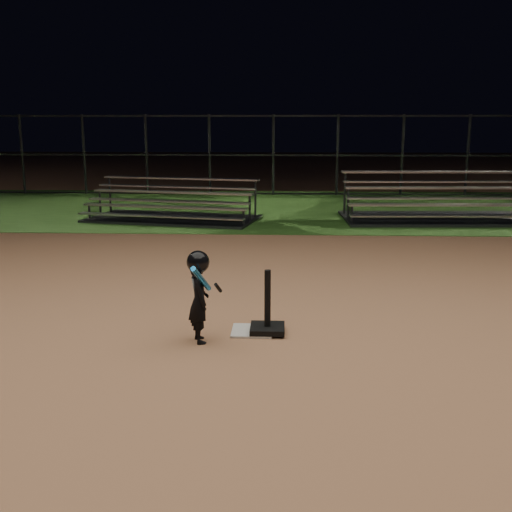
{
  "coord_description": "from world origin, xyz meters",
  "views": [
    {
      "loc": [
        0.34,
        -6.57,
        2.31
      ],
      "look_at": [
        0.0,
        1.0,
        0.65
      ],
      "focal_mm": 43.44,
      "sensor_mm": 36.0,
      "label": 1
    }
  ],
  "objects_px": {
    "bleacher_left": "(172,212)",
    "bleacher_right": "(440,211)",
    "batting_tee": "(267,320)",
    "home_plate": "(252,331)",
    "child_batter": "(199,294)"
  },
  "relations": [
    {
      "from": "home_plate",
      "to": "bleacher_right",
      "type": "relative_size",
      "value": 0.1
    },
    {
      "from": "bleacher_left",
      "to": "bleacher_right",
      "type": "xyz_separation_m",
      "value": [
        6.32,
        0.27,
        0.03
      ]
    },
    {
      "from": "batting_tee",
      "to": "bleacher_left",
      "type": "distance_m",
      "value": 8.22
    },
    {
      "from": "bleacher_left",
      "to": "bleacher_right",
      "type": "distance_m",
      "value": 6.33
    },
    {
      "from": "bleacher_right",
      "to": "home_plate",
      "type": "bearing_deg",
      "value": -118.92
    },
    {
      "from": "batting_tee",
      "to": "bleacher_left",
      "type": "height_order",
      "value": "bleacher_left"
    },
    {
      "from": "batting_tee",
      "to": "child_batter",
      "type": "distance_m",
      "value": 0.87
    },
    {
      "from": "child_batter",
      "to": "bleacher_right",
      "type": "relative_size",
      "value": 0.22
    },
    {
      "from": "batting_tee",
      "to": "bleacher_left",
      "type": "relative_size",
      "value": 0.17
    },
    {
      "from": "home_plate",
      "to": "bleacher_left",
      "type": "relative_size",
      "value": 0.11
    },
    {
      "from": "batting_tee",
      "to": "child_batter",
      "type": "bearing_deg",
      "value": -157.31
    },
    {
      "from": "home_plate",
      "to": "batting_tee",
      "type": "bearing_deg",
      "value": -11.2
    },
    {
      "from": "batting_tee",
      "to": "bleacher_right",
      "type": "xyz_separation_m",
      "value": [
        3.86,
        8.11,
        0.08
      ]
    },
    {
      "from": "batting_tee",
      "to": "child_batter",
      "type": "xyz_separation_m",
      "value": [
        -0.72,
        -0.3,
        0.38
      ]
    },
    {
      "from": "home_plate",
      "to": "batting_tee",
      "type": "height_order",
      "value": "batting_tee"
    }
  ]
}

